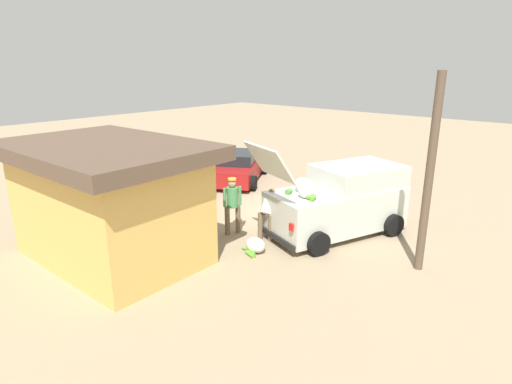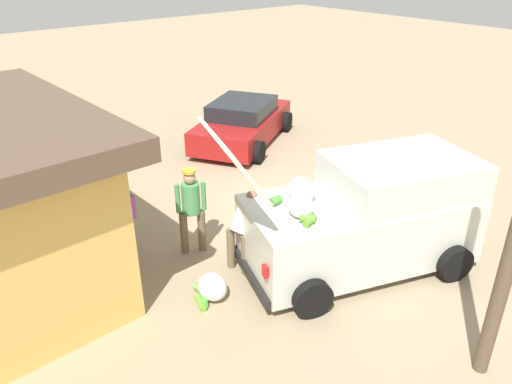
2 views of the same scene
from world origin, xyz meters
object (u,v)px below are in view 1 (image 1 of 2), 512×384
object	(u,v)px
delivery_van	(340,201)
storefront_bar	(110,200)
paint_bucket	(136,209)
customer_bending	(268,210)
parked_sedan	(237,167)
vendor_standing	(232,202)
unloaded_banana_pile	(255,246)

from	to	relation	value
delivery_van	storefront_bar	bearing A→B (deg)	56.16
paint_bucket	customer_bending	bearing A→B (deg)	-163.86
customer_bending	paint_bucket	size ratio (longest dim) A/B	4.24
parked_sedan	storefront_bar	bearing A→B (deg)	110.01
vendor_standing	customer_bending	bearing A→B (deg)	-158.39
parked_sedan	paint_bucket	xyz separation A→B (m)	(-0.35, 5.39, -0.43)
unloaded_banana_pile	paint_bucket	xyz separation A→B (m)	(5.06, 0.39, -0.01)
parked_sedan	vendor_standing	world-z (taller)	vendor_standing
delivery_van	unloaded_banana_pile	world-z (taller)	delivery_van
storefront_bar	vendor_standing	size ratio (longest dim) A/B	3.19
customer_bending	paint_bucket	distance (m)	4.95
unloaded_banana_pile	delivery_van	bearing A→B (deg)	-109.83
storefront_bar	parked_sedan	distance (m)	8.20
customer_bending	paint_bucket	bearing A→B (deg)	16.14
storefront_bar	paint_bucket	distance (m)	3.61
unloaded_banana_pile	paint_bucket	size ratio (longest dim) A/B	2.10
delivery_van	paint_bucket	xyz separation A→B (m)	(6.04, 3.13, -0.84)
parked_sedan	delivery_van	bearing A→B (deg)	160.49
delivery_van	parked_sedan	size ratio (longest dim) A/B	1.15
delivery_van	paint_bucket	world-z (taller)	delivery_van
vendor_standing	unloaded_banana_pile	bearing A→B (deg)	157.76
customer_bending	unloaded_banana_pile	size ratio (longest dim) A/B	2.02
delivery_van	customer_bending	world-z (taller)	delivery_van
unloaded_banana_pile	storefront_bar	bearing A→B (deg)	45.27
vendor_standing	unloaded_banana_pile	xyz separation A→B (m)	(-1.38, 0.56, -0.81)
delivery_van	unloaded_banana_pile	bearing A→B (deg)	70.17
storefront_bar	customer_bending	xyz separation A→B (m)	(-2.28, -3.62, -0.72)
paint_bucket	parked_sedan	bearing A→B (deg)	-86.32
customer_bending	unloaded_banana_pile	bearing A→B (deg)	109.53
vendor_standing	unloaded_banana_pile	world-z (taller)	vendor_standing
storefront_bar	customer_bending	bearing A→B (deg)	-122.17
delivery_van	vendor_standing	distance (m)	3.21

